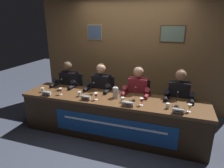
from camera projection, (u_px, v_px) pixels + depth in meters
The scene contains 28 objects.
ground_plane at pixel (112, 132), 3.75m from camera, with size 12.00×12.00×0.00m, color #383D4C.
wall_back_panelled at pixel (131, 53), 4.63m from camera, with size 4.53×0.14×2.60m.
conference_table at pixel (110, 111), 3.49m from camera, with size 3.33×0.77×0.73m.
chair_far_left at pixel (73, 94), 4.47m from camera, with size 0.44×0.45×0.90m.
panelist_far_left at pixel (67, 85), 4.20m from camera, with size 0.51×0.48×1.23m.
nameplate_far_left at pixel (46, 93), 3.59m from camera, with size 0.18×0.06×0.08m.
juice_glass_far_left at pixel (61, 90), 3.63m from camera, with size 0.06×0.06×0.12m.
water_cup_far_left at pixel (43, 90), 3.77m from camera, with size 0.06×0.06×0.08m.
microphone_far_left at pixel (60, 87), 3.85m from camera, with size 0.06×0.17×0.22m.
chair_center_left at pixel (104, 98), 4.24m from camera, with size 0.44×0.45×0.90m.
panelist_center_left at pixel (100, 89), 3.97m from camera, with size 0.51×0.48×1.23m.
nameplate_center_left at pixel (86, 98), 3.39m from camera, with size 0.17×0.06×0.08m.
juice_glass_center_left at pixel (96, 95), 3.39m from camera, with size 0.06×0.06×0.12m.
water_cup_center_left at pixel (79, 94), 3.56m from camera, with size 0.06×0.06×0.08m.
microphone_center_left at pixel (92, 91), 3.63m from camera, with size 0.06×0.17×0.22m.
chair_center_right at pixel (138, 103), 4.01m from camera, with size 0.44×0.45×0.90m.
panelist_center_right at pixel (137, 93), 3.74m from camera, with size 0.51×0.48×1.23m.
nameplate_center_right at pixel (128, 104), 3.14m from camera, with size 0.19×0.06×0.08m.
juice_glass_center_right at pixel (142, 100), 3.16m from camera, with size 0.06×0.06×0.12m.
water_cup_center_right at pixel (123, 100), 3.30m from camera, with size 0.06×0.06×0.08m.
microphone_center_right at pixel (134, 96), 3.37m from camera, with size 0.06×0.17×0.22m.
chair_far_right at pixel (177, 108), 3.78m from camera, with size 0.44×0.45×0.90m.
panelist_far_right at pixel (179, 98), 3.51m from camera, with size 0.51×0.48×1.23m.
nameplate_far_right at pixel (178, 111), 2.89m from camera, with size 0.17×0.06×0.08m.
juice_glass_far_right at pixel (190, 107), 2.93m from camera, with size 0.06×0.06×0.12m.
water_cup_far_right at pixel (168, 106), 3.06m from camera, with size 0.06×0.06×0.08m.
microphone_far_right at pixel (177, 102), 3.14m from camera, with size 0.06×0.17×0.22m.
water_pitcher_central at pixel (116, 92), 3.48m from camera, with size 0.15×0.10×0.21m.
Camera 1 is at (1.05, -3.10, 2.04)m, focal length 31.42 mm.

